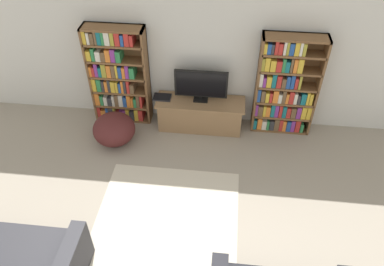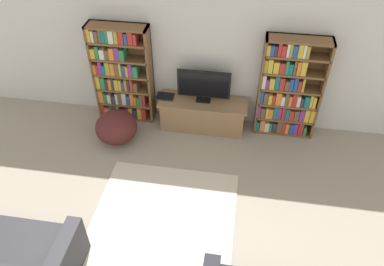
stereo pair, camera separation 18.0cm
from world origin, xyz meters
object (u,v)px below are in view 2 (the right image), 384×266
tv_stand (203,114)px  television (204,85)px  bookshelf_left (121,74)px  beanbag_ottoman (116,127)px  couch_left_sectional (4,263)px  bookshelf_right (287,90)px  laptop (165,96)px

tv_stand → television: bearing=90.0°
bookshelf_left → beanbag_ottoman: bearing=-86.0°
television → bookshelf_left: bearing=176.6°
television → tv_stand: bearing=-90.0°
bookshelf_left → couch_left_sectional: (-0.48, -3.26, -0.58)m
bookshelf_right → couch_left_sectional: size_ratio=1.08×
laptop → couch_left_sectional: bearing=-111.5°
television → bookshelf_right: bearing=3.6°
couch_left_sectional → laptop: bearing=68.5°
bookshelf_left → laptop: (0.77, -0.09, -0.31)m
television → beanbag_ottoman: bearing=-157.2°
bookshelf_left → tv_stand: bookshelf_left is taller
bookshelf_right → tv_stand: bookshelf_right is taller
bookshelf_right → tv_stand: bearing=-174.8°
bookshelf_right → television: bearing=-176.4°
laptop → bookshelf_left: bearing=173.4°
bookshelf_left → laptop: bookshelf_left is taller
bookshelf_left → television: (1.43, -0.08, -0.02)m
bookshelf_left → couch_left_sectional: 3.34m
bookshelf_left → tv_stand: bearing=-4.9°
bookshelf_left → couch_left_sectional: size_ratio=1.08×
television → laptop: television is taller
bookshelf_left → tv_stand: size_ratio=1.17×
laptop → beanbag_ottoman: bearing=-141.5°
tv_stand → beanbag_ottoman: 1.48m
beanbag_ottoman → couch_left_sectional: bearing=-101.5°
laptop → bookshelf_right: bearing=2.5°
tv_stand → laptop: 0.72m
tv_stand → beanbag_ottoman: (-1.38, -0.54, -0.02)m
couch_left_sectional → tv_stand: bearing=58.7°
beanbag_ottoman → bookshelf_left: bearing=94.0°
bookshelf_right → laptop: bookshelf_right is taller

